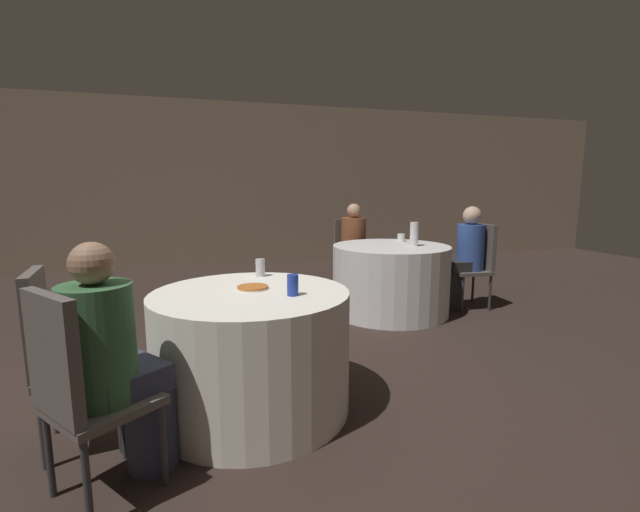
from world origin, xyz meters
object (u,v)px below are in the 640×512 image
(chair_near_west, at_px, (58,346))
(soda_can_blue, at_px, (293,285))
(soda_can_silver, at_px, (260,268))
(pizza_plate_near, at_px, (253,287))
(person_blue_shirt, at_px, (464,258))
(table_far, at_px, (390,279))
(chair_near_southwest, at_px, (77,383))
(bottle_far, at_px, (414,234))
(chair_far_north, at_px, (350,250))
(chair_far_east, at_px, (478,259))
(table_near, at_px, (252,351))
(person_green_jacket, at_px, (118,368))
(person_floral_shirt, at_px, (356,250))

(chair_near_west, height_order, soda_can_blue, chair_near_west)
(soda_can_silver, bearing_deg, pizza_plate_near, -105.72)
(soda_can_blue, bearing_deg, soda_can_silver, 99.13)
(soda_can_silver, relative_size, soda_can_blue, 1.00)
(chair_near_west, height_order, person_blue_shirt, person_blue_shirt)
(table_far, bearing_deg, chair_near_southwest, -138.08)
(chair_near_southwest, height_order, soda_can_blue, chair_near_southwest)
(person_blue_shirt, distance_m, bottle_far, 0.73)
(person_blue_shirt, xyz_separation_m, bottle_far, (-0.66, -0.04, 0.30))
(chair_far_north, distance_m, soda_can_silver, 2.74)
(person_blue_shirt, bearing_deg, soda_can_blue, 130.52)
(table_far, distance_m, person_blue_shirt, 0.90)
(chair_far_east, xyz_separation_m, soda_can_blue, (-2.55, -1.74, 0.25))
(table_near, height_order, chair_far_north, chair_far_north)
(chair_far_east, height_order, pizza_plate_near, chair_far_east)
(person_green_jacket, relative_size, bottle_far, 4.45)
(chair_near_southwest, height_order, bottle_far, bottle_far)
(chair_near_southwest, height_order, person_blue_shirt, person_blue_shirt)
(chair_near_southwest, xyz_separation_m, chair_far_north, (2.45, 3.32, 0.00))
(person_green_jacket, bearing_deg, chair_far_east, 83.84)
(table_near, distance_m, chair_near_southwest, 1.03)
(chair_near_west, height_order, bottle_far, bottle_far)
(table_near, height_order, soda_can_silver, soda_can_silver)
(soda_can_silver, bearing_deg, person_green_jacket, -129.88)
(soda_can_silver, height_order, soda_can_blue, same)
(person_green_jacket, relative_size, soda_can_silver, 9.32)
(chair_far_east, distance_m, soda_can_silver, 2.89)
(person_floral_shirt, relative_size, person_green_jacket, 1.02)
(chair_near_southwest, bearing_deg, soda_can_blue, 76.40)
(chair_near_southwest, distance_m, person_blue_shirt, 4.06)
(person_floral_shirt, distance_m, pizza_plate_near, 2.96)
(chair_near_west, xyz_separation_m, soda_can_blue, (1.23, -0.04, 0.25))
(chair_far_north, relative_size, chair_far_east, 1.00)
(person_floral_shirt, distance_m, soda_can_silver, 2.61)
(chair_far_north, distance_m, chair_far_east, 1.59)
(table_far, bearing_deg, table_near, -136.19)
(soda_can_silver, bearing_deg, chair_near_southwest, -131.45)
(table_far, xyz_separation_m, soda_can_silver, (-1.60, -1.22, 0.43))
(chair_far_north, bearing_deg, chair_near_west, 42.47)
(chair_far_north, bearing_deg, soda_can_blue, 59.19)
(chair_far_north, distance_m, pizza_plate_near, 3.10)
(table_near, relative_size, soda_can_blue, 9.73)
(table_far, relative_size, chair_near_southwest, 1.32)
(bottle_far, bearing_deg, chair_near_southwest, -141.69)
(chair_near_southwest, bearing_deg, table_far, 94.45)
(chair_near_southwest, relative_size, soda_can_blue, 7.82)
(chair_near_southwest, relative_size, bottle_far, 3.74)
(table_far, relative_size, person_blue_shirt, 1.09)
(person_green_jacket, height_order, bottle_far, person_green_jacket)
(table_near, relative_size, chair_near_southwest, 1.24)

